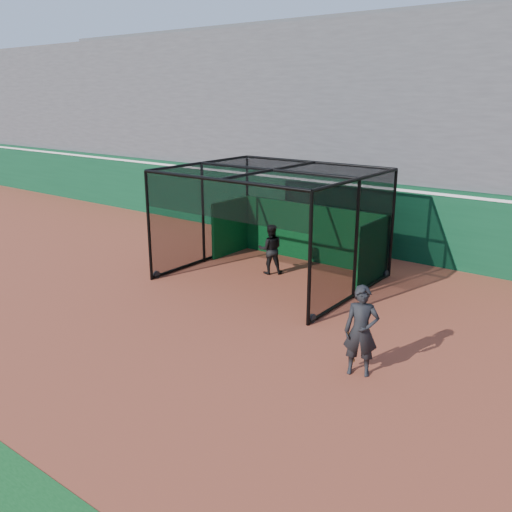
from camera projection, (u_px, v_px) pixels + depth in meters
The scene contains 6 objects.
ground at pixel (187, 328), 12.87m from camera, with size 120.00×120.00×0.00m, color #98442C.
outfield_wall at pixel (356, 214), 18.98m from camera, with size 50.00×0.50×2.50m.
grandstand at pixel (406, 117), 20.95m from camera, with size 50.00×7.85×8.95m.
batting_cage at pixel (272, 225), 15.92m from camera, with size 5.59×4.73×3.25m.
batter at pixel (270, 249), 16.57m from camera, with size 0.75×0.59×1.55m, color black.
on_deck_player at pixel (361, 331), 10.50m from camera, with size 0.79×0.66×1.83m.
Camera 1 is at (8.48, -8.43, 5.32)m, focal length 38.00 mm.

